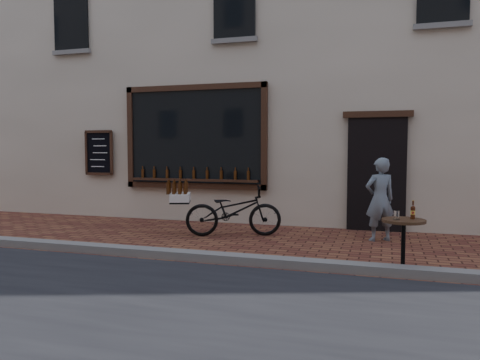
% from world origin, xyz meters
% --- Properties ---
extents(ground, '(90.00, 90.00, 0.00)m').
position_xyz_m(ground, '(0.00, 0.00, 0.00)').
color(ground, '#54251B').
rests_on(ground, ground).
extents(kerb, '(90.00, 0.25, 0.12)m').
position_xyz_m(kerb, '(0.00, 0.20, 0.06)').
color(kerb, slate).
rests_on(kerb, ground).
extents(shop_building, '(28.00, 6.20, 10.00)m').
position_xyz_m(shop_building, '(0.00, 6.50, 5.00)').
color(shop_building, beige).
rests_on(shop_building, ground).
extents(cargo_bicycle, '(2.09, 1.22, 0.99)m').
position_xyz_m(cargo_bicycle, '(-0.62, 2.11, 0.47)').
color(cargo_bicycle, black).
rests_on(cargo_bicycle, ground).
extents(bistro_table, '(0.55, 0.55, 0.94)m').
position_xyz_m(bistro_table, '(2.31, 0.35, 0.50)').
color(bistro_table, black).
rests_on(bistro_table, ground).
extents(pedestrian, '(0.63, 0.55, 1.45)m').
position_xyz_m(pedestrian, '(1.98, 2.45, 0.72)').
color(pedestrian, slate).
rests_on(pedestrian, ground).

